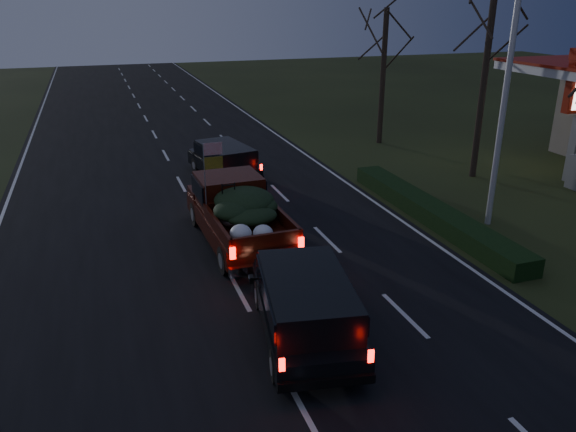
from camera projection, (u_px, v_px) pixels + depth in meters
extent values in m
plane|color=black|center=(239.00, 292.00, 15.08)|extent=(120.00, 120.00, 0.00)
cube|color=black|center=(239.00, 292.00, 15.07)|extent=(14.00, 120.00, 0.02)
cube|color=black|center=(431.00, 212.00, 19.98)|extent=(1.00, 10.00, 0.60)
cylinder|color=silver|center=(505.00, 94.00, 18.10)|extent=(0.20, 0.20, 9.00)
cube|color=gray|center=(575.00, 150.00, 23.83)|extent=(0.40, 0.40, 2.80)
cylinder|color=black|center=(484.00, 79.00, 23.51)|extent=(0.28, 0.28, 8.50)
cylinder|color=black|center=(383.00, 78.00, 29.66)|extent=(0.28, 0.28, 7.00)
cube|color=#3D1108|center=(238.00, 223.00, 18.02)|extent=(2.36, 5.54, 0.60)
cube|color=#3D1108|center=(229.00, 189.00, 18.58)|extent=(2.08, 1.81, 0.99)
cube|color=black|center=(229.00, 186.00, 18.54)|extent=(2.18, 1.71, 0.60)
cube|color=#3D1108|center=(251.00, 229.00, 16.65)|extent=(2.12, 3.13, 0.07)
ellipsoid|color=black|center=(247.00, 207.00, 16.97)|extent=(1.81, 2.02, 0.66)
cylinder|color=gray|center=(205.00, 179.00, 17.12)|extent=(0.03, 0.03, 2.19)
cube|color=red|center=(213.00, 149.00, 16.89)|extent=(0.57, 0.04, 0.37)
cube|color=gold|center=(214.00, 163.00, 17.05)|extent=(0.57, 0.04, 0.37)
cube|color=black|center=(224.00, 165.00, 24.68)|extent=(2.50, 4.49, 0.53)
cube|color=black|center=(225.00, 153.00, 24.28)|extent=(2.19, 3.34, 0.71)
cube|color=black|center=(225.00, 151.00, 24.26)|extent=(2.26, 3.27, 0.42)
cube|color=black|center=(304.00, 314.00, 12.88)|extent=(2.68, 4.86, 0.58)
cube|color=black|center=(307.00, 294.00, 12.42)|extent=(2.35, 3.62, 0.77)
cube|color=black|center=(307.00, 291.00, 12.39)|extent=(2.43, 3.54, 0.46)
cube|color=black|center=(251.00, 279.00, 13.36)|extent=(0.13, 0.22, 0.15)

